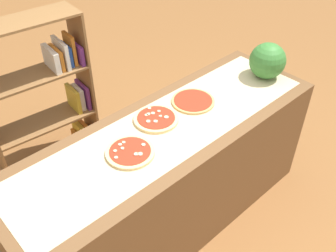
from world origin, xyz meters
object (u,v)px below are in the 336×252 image
(pizza_mushroom_1, at_px, (156,119))
(pizza_plain_2, at_px, (193,101))
(pizza_mushroom_0, at_px, (130,152))
(bookshelf, at_px, (52,99))
(watermelon, at_px, (267,61))

(pizza_mushroom_1, relative_size, pizza_plain_2, 0.98)
(pizza_mushroom_0, xyz_separation_m, pizza_mushroom_1, (0.32, 0.13, 0.00))
(pizza_mushroom_0, height_order, pizza_mushroom_1, pizza_mushroom_1)
(pizza_mushroom_1, height_order, pizza_plain_2, pizza_mushroom_1)
(pizza_plain_2, xyz_separation_m, bookshelf, (-0.54, 1.09, -0.29))
(pizza_mushroom_1, xyz_separation_m, bookshelf, (-0.22, 1.06, -0.29))
(pizza_plain_2, relative_size, watermelon, 1.11)
(pizza_mushroom_0, relative_size, watermelon, 1.08)
(watermelon, bearing_deg, pizza_plain_2, 168.14)
(watermelon, height_order, bookshelf, bookshelf)
(pizza_plain_2, bearing_deg, watermelon, -11.86)
(pizza_mushroom_0, relative_size, pizza_mushroom_1, 0.99)
(watermelon, bearing_deg, pizza_mushroom_0, 178.94)
(pizza_mushroom_1, relative_size, watermelon, 1.09)
(watermelon, distance_m, bookshelf, 1.74)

